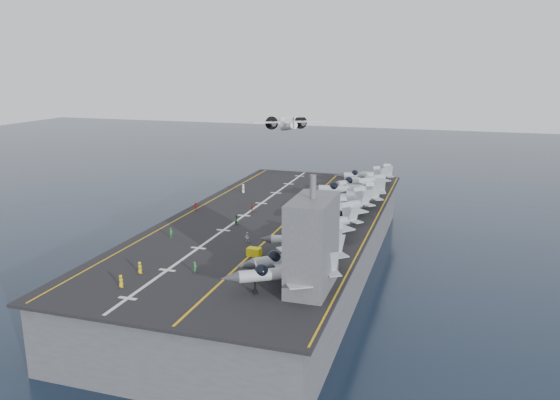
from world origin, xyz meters
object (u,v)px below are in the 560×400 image
(fighter_jet_0, at_px, (287,272))
(island_superstructure, at_px, (312,233))
(tow_cart_a, at_px, (254,252))
(transport_plane, at_px, (288,126))

(fighter_jet_0, bearing_deg, island_superstructure, 32.49)
(tow_cart_a, bearing_deg, fighter_jet_0, -52.31)
(fighter_jet_0, height_order, tow_cart_a, fighter_jet_0)
(fighter_jet_0, relative_size, tow_cart_a, 8.24)
(tow_cart_a, bearing_deg, transport_plane, 102.90)
(island_superstructure, distance_m, transport_plane, 90.32)
(tow_cart_a, bearing_deg, island_superstructure, -39.49)
(fighter_jet_0, xyz_separation_m, tow_cart_a, (-8.59, 11.12, -1.99))
(island_superstructure, xyz_separation_m, tow_cart_a, (-11.35, 9.36, -6.88))
(tow_cart_a, relative_size, transport_plane, 0.09)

